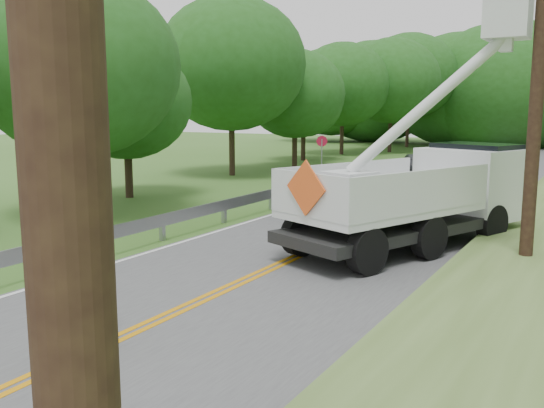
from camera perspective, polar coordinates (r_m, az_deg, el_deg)
The scene contains 10 objects.
ground at distance 9.23m, azimuth -19.68°, elevation -14.46°, with size 140.00×140.00×0.00m, color #3A6321.
road at distance 20.77m, azimuth 11.15°, elevation -1.03°, with size 7.20×96.00×0.03m.
guardrail at distance 23.08m, azimuth 2.47°, elevation 1.51°, with size 0.18×48.00×0.77m.
treeline_left at distance 39.47m, azimuth 3.82°, elevation 12.08°, with size 10.76×58.73×10.70m.
treeline_horizon at distance 62.03m, azimuth 23.88°, elevation 10.11°, with size 57.31×15.28×12.91m.
flagger at distance 9.13m, azimuth -19.08°, elevation -7.66°, with size 1.14×0.60×2.90m.
bucket_truck at distance 16.44m, azimuth 15.79°, elevation 1.87°, with size 5.19×7.90×7.27m.
suv_silver at distance 21.53m, azimuth 8.17°, elevation 1.63°, with size 2.71×5.87×1.63m, color silver.
suv_darkgrey at distance 29.37m, azimuth 14.00°, elevation 3.31°, with size 2.09×5.15×1.49m, color #3E4146.
stop_sign_permanent at distance 27.12m, azimuth 4.81°, elevation 4.85°, with size 0.47×0.25×2.43m.
Camera 1 is at (6.59, -5.36, 3.61)m, focal length 39.08 mm.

